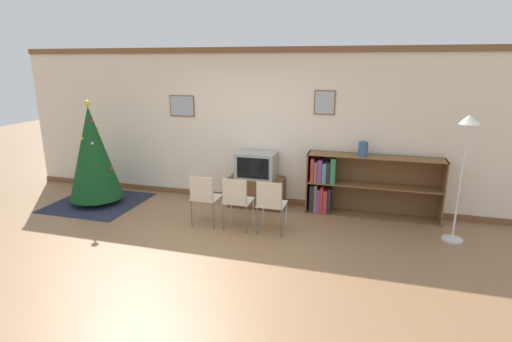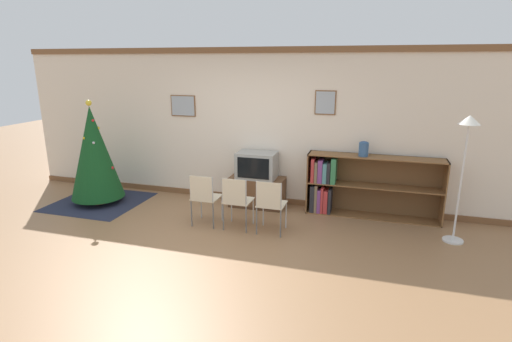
# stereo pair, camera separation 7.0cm
# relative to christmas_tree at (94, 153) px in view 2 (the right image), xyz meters

# --- Properties ---
(ground_plane) EXTENTS (24.00, 24.00, 0.00)m
(ground_plane) POSITION_rel_christmas_tree_xyz_m (2.63, -1.28, -0.91)
(ground_plane) COLOR #936B47
(wall_back) EXTENTS (9.12, 0.11, 2.70)m
(wall_back) POSITION_rel_christmas_tree_xyz_m (2.63, 0.94, 0.44)
(wall_back) COLOR silver
(wall_back) RESTS_ON ground_plane
(area_rug) EXTENTS (1.53, 1.49, 0.01)m
(area_rug) POSITION_rel_christmas_tree_xyz_m (-0.00, -0.00, -0.91)
(area_rug) COLOR #23283D
(area_rug) RESTS_ON ground_plane
(christmas_tree) EXTENTS (0.91, 0.91, 1.83)m
(christmas_tree) POSITION_rel_christmas_tree_xyz_m (0.00, 0.00, 0.00)
(christmas_tree) COLOR maroon
(christmas_tree) RESTS_ON area_rug
(tv_console) EXTENTS (0.96, 0.46, 0.52)m
(tv_console) POSITION_rel_christmas_tree_xyz_m (2.79, 0.64, -0.65)
(tv_console) COLOR #4C311E
(tv_console) RESTS_ON ground_plane
(television) EXTENTS (0.67, 0.45, 0.45)m
(television) POSITION_rel_christmas_tree_xyz_m (2.79, 0.64, -0.17)
(television) COLOR #9E9E99
(television) RESTS_ON tv_console
(folding_chair_left) EXTENTS (0.40, 0.40, 0.82)m
(folding_chair_left) POSITION_rel_christmas_tree_xyz_m (2.27, -0.43, -0.44)
(folding_chair_left) COLOR beige
(folding_chair_left) RESTS_ON ground_plane
(folding_chair_center) EXTENTS (0.40, 0.40, 0.82)m
(folding_chair_center) POSITION_rel_christmas_tree_xyz_m (2.79, -0.43, -0.44)
(folding_chair_center) COLOR beige
(folding_chair_center) RESTS_ON ground_plane
(folding_chair_right) EXTENTS (0.40, 0.40, 0.82)m
(folding_chair_right) POSITION_rel_christmas_tree_xyz_m (3.31, -0.43, -0.44)
(folding_chair_right) COLOR beige
(folding_chair_right) RESTS_ON ground_plane
(bookshelf) EXTENTS (2.12, 0.36, 1.01)m
(bookshelf) POSITION_rel_christmas_tree_xyz_m (4.35, 0.71, -0.41)
(bookshelf) COLOR brown
(bookshelf) RESTS_ON ground_plane
(vase) EXTENTS (0.15, 0.15, 0.23)m
(vase) POSITION_rel_christmas_tree_xyz_m (4.54, 0.67, 0.22)
(vase) COLOR #335684
(vase) RESTS_ON bookshelf
(standing_lamp) EXTENTS (0.28, 0.28, 1.79)m
(standing_lamp) POSITION_rel_christmas_tree_xyz_m (5.87, 0.06, 0.46)
(standing_lamp) COLOR silver
(standing_lamp) RESTS_ON ground_plane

